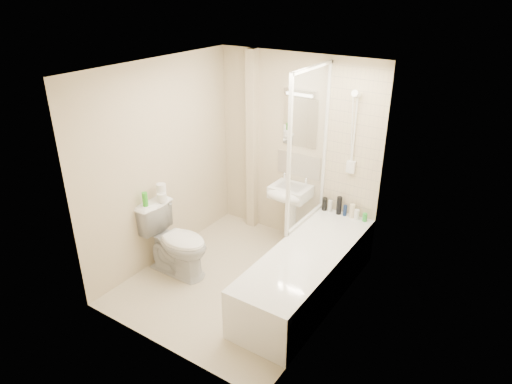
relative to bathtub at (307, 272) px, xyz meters
The scene contains 26 objects.
floor 0.83m from the bathtub, 165.07° to the right, with size 2.50×2.50×0.00m, color beige.
wall_back 1.58m from the bathtub, 125.54° to the left, with size 2.20×0.02×2.40m, color beige.
wall_left 2.07m from the bathtub, behind, with size 0.02×2.50×2.40m, color beige.
wall_right 1.00m from the bathtub, 29.74° to the right, with size 0.02×2.50×2.40m, color beige.
ceiling 2.25m from the bathtub, 165.07° to the right, with size 2.20×2.50×0.02m, color white.
tile_back 1.54m from the bathtub, 90.00° to the left, with size 0.70×0.01×1.75m, color beige.
tile_right 1.19m from the bathtub, ahead, with size 0.01×2.10×1.75m, color beige.
pipe_boxing 1.92m from the bathtub, 144.15° to the left, with size 0.12×0.12×2.40m, color beige.
splashback 1.46m from the bathtub, 123.94° to the left, with size 0.60×0.01×0.30m, color beige.
mirror 1.80m from the bathtub, 123.99° to the left, with size 0.46×0.01×0.60m, color white.
strip_light 2.07m from the bathtub, 124.59° to the left, with size 0.42×0.07×0.07m, color silver.
bathtub is the anchor object (origin of this frame).
shower_screen 1.35m from the bathtub, 120.33° to the left, with size 0.04×0.92×1.80m.
shower_fixture 1.60m from the bathtub, 90.10° to the left, with size 0.10×0.16×0.99m.
pedestal_sink 1.13m from the bathtub, 130.71° to the left, with size 0.48×0.45×0.92m.
bottle_black_a 1.06m from the bathtub, 106.00° to the left, with size 0.06×0.06×0.16m, color black.
bottle_white_a 1.04m from the bathtub, 101.87° to the left, with size 0.05×0.05×0.15m, color silver.
bottle_black_b 1.03m from the bathtub, 95.01° to the left, with size 0.06×0.06×0.23m, color black.
bottle_blue 1.02m from the bathtub, 90.21° to the left, with size 0.05×0.05×0.14m, color navy.
bottle_cream 1.02m from the bathtub, 84.92° to the left, with size 0.06×0.06×0.17m, color beige.
bottle_white_b 1.02m from the bathtub, 81.37° to the left, with size 0.06×0.06×0.12m, color white.
bottle_green 1.04m from the bathtub, 75.47° to the left, with size 0.05×0.05×0.10m, color green.
toilet 1.54m from the bathtub, 163.17° to the right, with size 0.82×0.47×0.84m, color white.
toilet_roll_lower 1.84m from the bathtub, 167.42° to the right, with size 0.11×0.11×0.10m, color white.
toilet_roll_upper 1.90m from the bathtub, 168.70° to the right, with size 0.11×0.11×0.10m, color white.
green_bottle 1.96m from the bathtub, 161.97° to the right, with size 0.06×0.06×0.16m, color green.
Camera 1 is at (2.54, -3.51, 3.15)m, focal length 32.00 mm.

